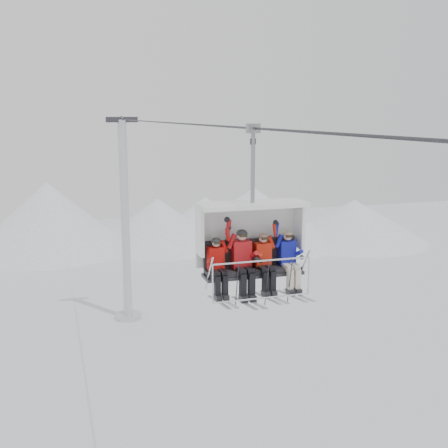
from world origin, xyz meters
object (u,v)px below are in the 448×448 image
object	(u,v)px
skier_center_right	(264,261)
lift_tower_right	(126,235)
skier_far_left	(217,265)
skier_far_right	(289,258)
chairlift_carrier	(250,237)
skier_center_left	(243,260)

from	to	relation	value
skier_center_right	lift_tower_right	bearing A→B (deg)	90.58
skier_center_right	skier_far_left	bearing A→B (deg)	-179.77
lift_tower_right	skier_far_right	distance (m)	24.86
chairlift_carrier	skier_center_left	bearing A→B (deg)	-133.95
chairlift_carrier	skier_far_left	xyz separation A→B (m)	(-0.92, -0.32, -0.54)
skier_center_left	skier_center_right	distance (m)	0.54
chairlift_carrier	skier_far_left	world-z (taller)	chairlift_carrier
chairlift_carrier	skier_center_left	world-z (taller)	chairlift_carrier
chairlift_carrier	skier_far_right	xyz separation A→B (m)	(0.88, -0.32, -0.52)
skier_center_right	skier_far_right	xyz separation A→B (m)	(0.63, 0.00, 0.01)
skier_far_left	skier_center_left	distance (m)	0.64
skier_far_left	skier_far_right	size ratio (longest dim) A/B	1.00
chairlift_carrier	skier_far_right	world-z (taller)	chairlift_carrier
skier_center_left	skier_far_right	size ratio (longest dim) A/B	1.03
skier_far_right	skier_center_right	bearing A→B (deg)	-179.79
lift_tower_right	chairlift_carrier	distance (m)	24.64
lift_tower_right	skier_center_right	size ratio (longest dim) A/B	7.99
skier_far_left	skier_center_right	world-z (taller)	skier_center_right
lift_tower_right	skier_far_right	size ratio (longest dim) A/B	7.99
lift_tower_right	chairlift_carrier	world-z (taller)	lift_tower_right
lift_tower_right	skier_center_right	bearing A→B (deg)	-89.42
lift_tower_right	skier_center_right	xyz separation A→B (m)	(0.25, -24.45, 4.41)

